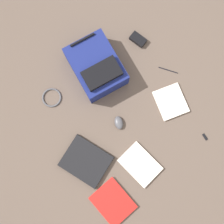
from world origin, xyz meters
TOP-DOWN VIEW (x-y plane):
  - ground_plane at (0.00, 0.00)m, footprint 3.79×3.79m
  - backpack at (0.10, 0.36)m, footprint 0.38×0.45m
  - laptop at (-0.38, -0.10)m, footprint 0.33×0.37m
  - book_manual at (-0.11, -0.35)m, footprint 0.21×0.28m
  - book_red at (-0.41, -0.43)m, footprint 0.22×0.27m
  - book_blue at (0.35, -0.16)m, footprint 0.26×0.28m
  - computer_mouse at (-0.03, -0.04)m, footprint 0.10×0.11m
  - cable_coil at (-0.28, 0.41)m, footprint 0.14×0.14m
  - power_brick at (0.48, 0.34)m, footprint 0.09×0.13m
  - pen_black at (0.50, 0.02)m, footprint 0.08×0.13m
  - usb_stick at (0.37, -0.51)m, footprint 0.03×0.05m

SIDE VIEW (x-z plane):
  - ground_plane at x=0.00m, z-range 0.00..0.00m
  - pen_black at x=0.50m, z-range 0.00..0.01m
  - usb_stick at x=0.37m, z-range 0.00..0.01m
  - cable_coil at x=-0.28m, z-range 0.00..0.01m
  - book_blue at x=0.35m, z-range 0.00..0.02m
  - book_manual at x=-0.11m, z-range 0.00..0.02m
  - book_red at x=-0.41m, z-range 0.00..0.02m
  - laptop at x=-0.38m, z-range 0.00..0.03m
  - power_brick at x=0.48m, z-range 0.00..0.03m
  - computer_mouse at x=-0.03m, z-range 0.00..0.04m
  - backpack at x=0.10m, z-range -0.01..0.18m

